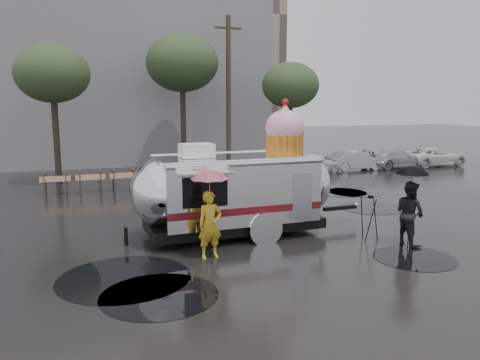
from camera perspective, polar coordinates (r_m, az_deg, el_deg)
name	(u,v)px	position (r m, az deg, el deg)	size (l,w,h in m)	color
ground	(294,239)	(14.42, 6.60, -7.16)	(120.00, 120.00, 0.00)	black
puddles	(298,228)	(15.59, 7.07, -5.89)	(14.05, 11.26, 0.01)	black
grey_building	(101,69)	(36.53, -16.53, 12.83)	(22.00, 12.00, 13.00)	slate
utility_pole	(229,93)	(27.77, -1.41, 10.51)	(1.60, 0.28, 9.00)	#473323
tree_left	(52,74)	(25.44, -21.91, 11.89)	(3.64, 3.64, 6.95)	#382D26
tree_mid	(182,63)	(28.16, -7.07, 13.93)	(4.20, 4.20, 8.03)	#382D26
tree_right	(290,86)	(28.16, 6.16, 11.33)	(3.36, 3.36, 6.42)	#382D26
barricade_row	(90,181)	(22.65, -17.77, -0.11)	(4.30, 0.80, 1.00)	#473323
parked_cars	(380,157)	(30.45, 16.71, 2.66)	(13.20, 1.90, 1.50)	silver
airstream_trailer	(237,187)	(14.53, -0.37, -0.85)	(8.00, 3.12, 4.31)	silver
person_left	(210,225)	(12.48, -3.67, -5.47)	(0.65, 0.43, 1.80)	gold
umbrella_pink	(210,185)	(12.24, -3.72, -0.60)	(1.25, 1.25, 2.40)	pink
person_right	(410,213)	(14.41, 19.97, -3.83)	(0.90, 0.50, 1.88)	black
umbrella_black	(412,179)	(14.22, 20.20, 0.12)	(1.17, 1.17, 2.35)	black
tripod	(370,214)	(14.68, 15.51, -4.00)	(0.52, 0.56, 1.36)	black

